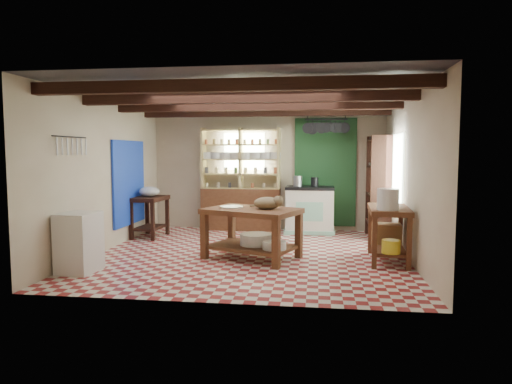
# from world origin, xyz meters

# --- Properties ---
(floor) EXTENTS (5.00, 5.00, 0.02)m
(floor) POSITION_xyz_m (0.00, 0.00, -0.01)
(floor) COLOR maroon
(floor) RESTS_ON ground
(ceiling) EXTENTS (5.00, 5.00, 0.02)m
(ceiling) POSITION_xyz_m (0.00, 0.00, 2.60)
(ceiling) COLOR #46454A
(ceiling) RESTS_ON wall_back
(wall_back) EXTENTS (5.00, 0.04, 2.60)m
(wall_back) POSITION_xyz_m (0.00, 2.50, 1.30)
(wall_back) COLOR beige
(wall_back) RESTS_ON floor
(wall_front) EXTENTS (5.00, 0.04, 2.60)m
(wall_front) POSITION_xyz_m (0.00, -2.50, 1.30)
(wall_front) COLOR beige
(wall_front) RESTS_ON floor
(wall_left) EXTENTS (0.04, 5.00, 2.60)m
(wall_left) POSITION_xyz_m (-2.50, 0.00, 1.30)
(wall_left) COLOR beige
(wall_left) RESTS_ON floor
(wall_right) EXTENTS (0.04, 5.00, 2.60)m
(wall_right) POSITION_xyz_m (2.50, 0.00, 1.30)
(wall_right) COLOR beige
(wall_right) RESTS_ON floor
(ceiling_beams) EXTENTS (5.00, 3.80, 0.15)m
(ceiling_beams) POSITION_xyz_m (0.00, 0.00, 2.48)
(ceiling_beams) COLOR black
(ceiling_beams) RESTS_ON ceiling
(blue_wall_patch) EXTENTS (0.04, 1.40, 1.60)m
(blue_wall_patch) POSITION_xyz_m (-2.47, 0.90, 1.10)
(blue_wall_patch) COLOR blue
(blue_wall_patch) RESTS_ON wall_left
(green_wall_patch) EXTENTS (1.30, 0.04, 2.30)m
(green_wall_patch) POSITION_xyz_m (1.25, 2.47, 1.25)
(green_wall_patch) COLOR #1B4321
(green_wall_patch) RESTS_ON wall_back
(window_back) EXTENTS (0.90, 0.02, 0.80)m
(window_back) POSITION_xyz_m (-0.50, 2.48, 1.70)
(window_back) COLOR silver
(window_back) RESTS_ON wall_back
(window_right) EXTENTS (0.02, 1.30, 1.20)m
(window_right) POSITION_xyz_m (2.48, 1.00, 1.40)
(window_right) COLOR silver
(window_right) RESTS_ON wall_right
(utensil_rail) EXTENTS (0.06, 0.90, 0.28)m
(utensil_rail) POSITION_xyz_m (-2.44, -1.20, 1.78)
(utensil_rail) COLOR black
(utensil_rail) RESTS_ON wall_left
(pot_rack) EXTENTS (0.86, 0.12, 0.36)m
(pot_rack) POSITION_xyz_m (1.25, 2.05, 2.18)
(pot_rack) COLOR black
(pot_rack) RESTS_ON ceiling
(shelving_unit) EXTENTS (1.70, 0.34, 2.20)m
(shelving_unit) POSITION_xyz_m (-0.55, 2.31, 1.10)
(shelving_unit) COLOR #CEB977
(shelving_unit) RESTS_ON floor
(tall_rack) EXTENTS (0.40, 0.86, 2.00)m
(tall_rack) POSITION_xyz_m (2.28, 1.80, 1.00)
(tall_rack) COLOR black
(tall_rack) RESTS_ON floor
(work_table) EXTENTS (1.65, 1.39, 0.80)m
(work_table) POSITION_xyz_m (0.07, -0.31, 0.40)
(work_table) COLOR brown
(work_table) RESTS_ON floor
(stove) EXTENTS (1.00, 0.68, 0.97)m
(stove) POSITION_xyz_m (0.93, 2.15, 0.49)
(stove) COLOR beige
(stove) RESTS_ON floor
(prep_table) EXTENTS (0.61, 0.84, 0.81)m
(prep_table) POSITION_xyz_m (-2.20, 1.23, 0.40)
(prep_table) COLOR black
(prep_table) RESTS_ON floor
(white_cabinet) EXTENTS (0.50, 0.58, 0.84)m
(white_cabinet) POSITION_xyz_m (-2.22, -1.44, 0.42)
(white_cabinet) COLOR silver
(white_cabinet) RESTS_ON floor
(right_counter) EXTENTS (0.65, 1.21, 0.84)m
(right_counter) POSITION_xyz_m (2.18, -0.21, 0.42)
(right_counter) COLOR brown
(right_counter) RESTS_ON floor
(cat) EXTENTS (0.48, 0.40, 0.19)m
(cat) POSITION_xyz_m (0.32, -0.36, 0.89)
(cat) COLOR #927A55
(cat) RESTS_ON work_table
(steel_tray) EXTENTS (0.49, 0.49, 0.02)m
(steel_tray) POSITION_xyz_m (-0.28, -0.23, 0.81)
(steel_tray) COLOR #B3B1B9
(steel_tray) RESTS_ON work_table
(basin_large) EXTENTS (0.67, 0.67, 0.18)m
(basin_large) POSITION_xyz_m (0.13, -0.28, 0.30)
(basin_large) COLOR silver
(basin_large) RESTS_ON work_table
(basin_small) EXTENTS (0.47, 0.47, 0.13)m
(basin_small) POSITION_xyz_m (0.45, -0.57, 0.27)
(basin_small) COLOR silver
(basin_small) RESTS_ON work_table
(kettle_left) EXTENTS (0.19, 0.19, 0.21)m
(kettle_left) POSITION_xyz_m (0.68, 2.15, 1.08)
(kettle_left) COLOR #B3B1B9
(kettle_left) RESTS_ON stove
(kettle_right) EXTENTS (0.16, 0.16, 0.19)m
(kettle_right) POSITION_xyz_m (1.03, 2.15, 1.07)
(kettle_right) COLOR black
(kettle_right) RESTS_ON stove
(enamel_bowl) EXTENTS (0.43, 0.43, 0.20)m
(enamel_bowl) POSITION_xyz_m (-2.20, 1.23, 0.91)
(enamel_bowl) COLOR silver
(enamel_bowl) RESTS_ON prep_table
(white_bucket) EXTENTS (0.33, 0.33, 0.31)m
(white_bucket) POSITION_xyz_m (2.11, -0.56, 1.00)
(white_bucket) COLOR silver
(white_bucket) RESTS_ON right_counter
(wicker_basket) EXTENTS (0.47, 0.38, 0.31)m
(wicker_basket) POSITION_xyz_m (2.20, 0.09, 0.38)
(wicker_basket) COLOR olive
(wicker_basket) RESTS_ON right_counter
(yellow_tub) EXTENTS (0.28, 0.28, 0.19)m
(yellow_tub) POSITION_xyz_m (2.15, -0.66, 0.32)
(yellow_tub) COLOR yellow
(yellow_tub) RESTS_ON right_counter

